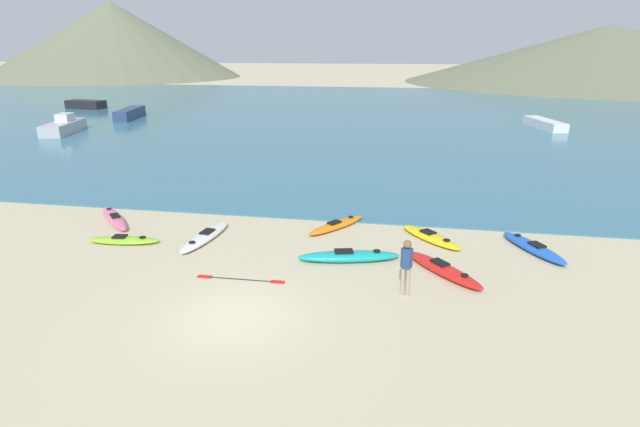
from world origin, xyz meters
The scene contains 18 objects.
ground_plane centered at (0.00, 0.00, 0.00)m, with size 400.00×400.00×0.00m, color #C6B793.
bay_water centered at (0.00, 43.03, 0.03)m, with size 160.00×70.00×0.06m, color teal.
far_hill_left centered at (-62.45, 97.93, 8.17)m, with size 55.91×55.91×16.35m, color #6B7056.
far_hill_midleft centered at (40.92, 97.54, 5.35)m, with size 76.29×76.29×10.70m, color #6B7056.
kayak_on_sand_0 centered at (-2.96, 5.21, 0.13)m, with size 1.07×3.42×0.30m.
kayak_on_sand_1 centered at (5.61, 3.74, 0.16)m, with size 2.61×2.88×0.37m.
kayak_on_sand_2 centered at (8.84, 6.17, 0.15)m, with size 2.04×3.05×0.35m.
kayak_on_sand_3 centered at (2.55, 4.20, 0.18)m, with size 3.49×1.46×0.39m.
kayak_on_sand_4 centered at (-5.76, 4.34, 0.13)m, with size 2.67×0.97×0.30m.
kayak_on_sand_5 centered at (-7.46, 6.51, 0.14)m, with size 2.80×2.91×0.32m.
kayak_on_sand_6 centered at (5.31, 6.63, 0.14)m, with size 2.49×2.65×0.32m.
kayak_on_sand_7 centered at (1.69, 7.31, 0.13)m, with size 2.22×2.84×0.31m.
person_near_foreground centered at (4.44, 2.11, 0.97)m, with size 0.34×0.23×1.70m.
moored_boat_0 centered at (-23.67, 25.66, 0.59)m, with size 2.81×5.56×1.52m.
moored_boat_1 centered at (-22.93, 34.61, 0.54)m, with size 2.40×5.84×0.97m.
moored_boat_2 centered at (-32.36, 41.43, 0.51)m, with size 4.61×2.34×0.91m.
moored_boat_3 centered at (15.95, 35.41, 0.42)m, with size 2.64×5.86×0.72m.
loose_paddle centered at (-0.58, 2.21, 0.01)m, with size 2.78×0.23×0.03m.
Camera 1 is at (4.29, -11.10, 6.87)m, focal length 28.00 mm.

